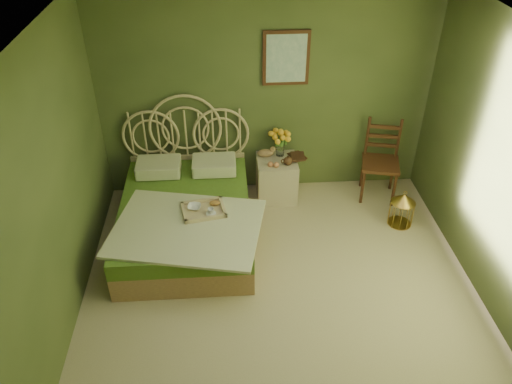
{
  "coord_description": "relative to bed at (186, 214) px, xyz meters",
  "views": [
    {
      "loc": [
        -0.5,
        -3.27,
        3.76
      ],
      "look_at": [
        -0.2,
        1.0,
        0.76
      ],
      "focal_mm": 35.0,
      "sensor_mm": 36.0,
      "label": 1
    }
  ],
  "objects": [
    {
      "name": "bed",
      "position": [
        0.0,
        0.0,
        0.0
      ],
      "size": [
        1.71,
        2.16,
        1.34
      ],
      "color": "tan",
      "rests_on": "floor"
    },
    {
      "name": "birdcage",
      "position": [
        2.53,
        0.03,
        -0.09
      ],
      "size": [
        0.28,
        0.28,
        0.43
      ],
      "rotation": [
        0.0,
        0.0,
        0.25
      ],
      "color": "#AF8538",
      "rests_on": "floor"
    },
    {
      "name": "cereal_bowl",
      "position": [
        0.12,
        -0.19,
        0.24
      ],
      "size": [
        0.16,
        0.16,
        0.04
      ],
      "primitive_type": "imported",
      "rotation": [
        0.0,
        0.0,
        -0.12
      ],
      "color": "white",
      "rests_on": "bed"
    },
    {
      "name": "ceiling",
      "position": [
        0.98,
        -1.28,
        2.31
      ],
      "size": [
        4.5,
        4.5,
        0.0
      ],
      "primitive_type": "plane",
      "rotation": [
        3.14,
        0.0,
        0.0
      ],
      "color": "silver",
      "rests_on": "wall_back"
    },
    {
      "name": "wall_art",
      "position": [
        1.21,
        0.94,
        1.46
      ],
      "size": [
        0.54,
        0.04,
        0.64
      ],
      "color": "#3B2510",
      "rests_on": "wall_back"
    },
    {
      "name": "chair",
      "position": [
        2.4,
        0.71,
        0.27
      ],
      "size": [
        0.54,
        0.54,
        1.01
      ],
      "rotation": [
        0.0,
        0.0,
        -0.24
      ],
      "color": "#3B2510",
      "rests_on": "floor"
    },
    {
      "name": "wall_back",
      "position": [
        0.98,
        0.97,
        1.01
      ],
      "size": [
        4.0,
        0.0,
        4.0
      ],
      "primitive_type": "plane",
      "rotation": [
        1.57,
        0.0,
        0.0
      ],
      "color": "#5A6535",
      "rests_on": "floor"
    },
    {
      "name": "floor",
      "position": [
        0.98,
        -1.28,
        -0.29
      ],
      "size": [
        4.5,
        4.5,
        0.0
      ],
      "primitive_type": "plane",
      "color": "#C0AF8A",
      "rests_on": "ground"
    },
    {
      "name": "book_lower",
      "position": [
        1.29,
        0.72,
        0.26
      ],
      "size": [
        0.24,
        0.28,
        0.02
      ],
      "primitive_type": "imported",
      "rotation": [
        0.0,
        0.0,
        0.4
      ],
      "color": "#381E0F",
      "rests_on": "nightstand"
    },
    {
      "name": "coffee_cup",
      "position": [
        0.3,
        -0.3,
        0.26
      ],
      "size": [
        0.08,
        0.08,
        0.07
      ],
      "primitive_type": "imported",
      "rotation": [
        0.0,
        0.0,
        -0.1
      ],
      "color": "white",
      "rests_on": "bed"
    },
    {
      "name": "wall_left",
      "position": [
        -1.02,
        -1.28,
        1.01
      ],
      "size": [
        0.0,
        4.5,
        4.5
      ],
      "primitive_type": "plane",
      "rotation": [
        1.57,
        0.0,
        1.57
      ],
      "color": "#5A6535",
      "rests_on": "floor"
    },
    {
      "name": "nightstand",
      "position": [
        1.12,
        0.72,
        0.06
      ],
      "size": [
        0.49,
        0.49,
        0.97
      ],
      "color": "beige",
      "rests_on": "floor"
    },
    {
      "name": "book_upper",
      "position": [
        1.29,
        0.72,
        0.28
      ],
      "size": [
        0.17,
        0.23,
        0.02
      ],
      "primitive_type": "imported",
      "rotation": [
        0.0,
        0.0,
        -0.01
      ],
      "color": "#472819",
      "rests_on": "nightstand"
    }
  ]
}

